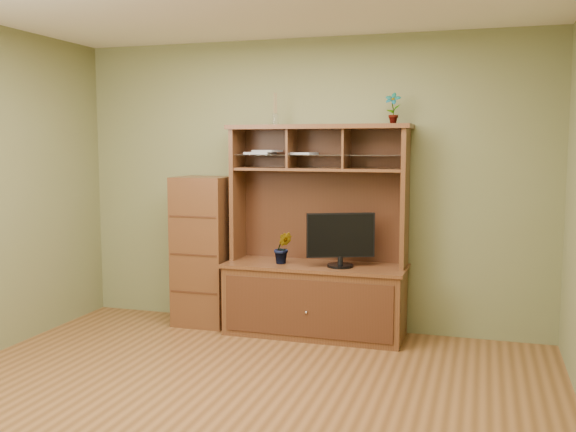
% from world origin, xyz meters
% --- Properties ---
extents(room, '(4.54, 4.04, 2.74)m').
position_xyz_m(room, '(0.00, 0.00, 1.35)').
color(room, brown).
rests_on(room, ground).
extents(media_hutch, '(1.66, 0.61, 1.90)m').
position_xyz_m(media_hutch, '(0.16, 1.73, 0.52)').
color(media_hutch, '#4B2715').
rests_on(media_hutch, room).
extents(monitor, '(0.57, 0.28, 0.48)m').
position_xyz_m(monitor, '(0.41, 1.65, 0.90)').
color(monitor, black).
rests_on(monitor, media_hutch).
extents(orchid_plant, '(0.19, 0.17, 0.29)m').
position_xyz_m(orchid_plant, '(-0.13, 1.65, 0.80)').
color(orchid_plant, '#33591E').
rests_on(orchid_plant, media_hutch).
extents(top_plant, '(0.16, 0.12, 0.27)m').
position_xyz_m(top_plant, '(0.82, 1.80, 2.04)').
color(top_plant, '#346423').
rests_on(top_plant, media_hutch).
extents(reed_diffuser, '(0.06, 0.06, 0.29)m').
position_xyz_m(reed_diffuser, '(-0.25, 1.80, 2.01)').
color(reed_diffuser, silver).
rests_on(reed_diffuser, media_hutch).
extents(magazines, '(0.68, 0.24, 0.04)m').
position_xyz_m(magazines, '(-0.24, 1.81, 1.65)').
color(magazines, '#BBBBC0').
rests_on(magazines, media_hutch).
extents(side_cabinet, '(0.51, 0.46, 1.42)m').
position_xyz_m(side_cabinet, '(-0.96, 1.75, 0.71)').
color(side_cabinet, '#4B2715').
rests_on(side_cabinet, room).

